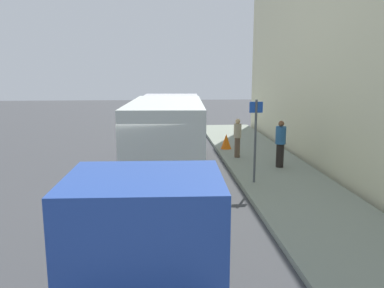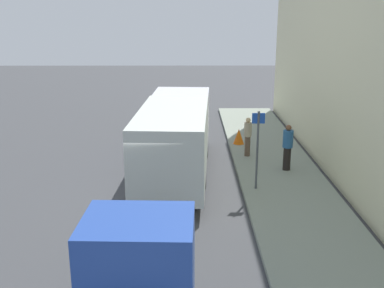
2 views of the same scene
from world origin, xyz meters
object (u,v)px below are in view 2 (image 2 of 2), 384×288
at_px(large_utility_truck, 176,135).
at_px(pedestrian_standing, 248,136).
at_px(pedestrian_walking, 288,146).
at_px(traffic_cone_orange, 239,136).
at_px(street_sign_post, 258,144).

relative_size(large_utility_truck, pedestrian_standing, 5.19).
bearing_deg(pedestrian_walking, pedestrian_standing, -85.03).
xyz_separation_m(large_utility_truck, traffic_cone_orange, (2.82, 3.81, -1.10)).
bearing_deg(street_sign_post, pedestrian_walking, 53.29).
bearing_deg(traffic_cone_orange, street_sign_post, -89.70).
bearing_deg(pedestrian_walking, street_sign_post, 22.47).
distance_m(large_utility_truck, street_sign_post, 3.42).
bearing_deg(pedestrian_walking, large_utility_truck, -29.42).
distance_m(pedestrian_walking, traffic_cone_orange, 4.05).
distance_m(large_utility_truck, pedestrian_standing, 3.62).
distance_m(large_utility_truck, pedestrian_walking, 4.36).
bearing_deg(street_sign_post, pedestrian_standing, 87.77).
relative_size(large_utility_truck, pedestrian_walking, 4.80).
bearing_deg(large_utility_truck, pedestrian_standing, 36.16).
xyz_separation_m(traffic_cone_orange, street_sign_post, (0.03, -5.68, 1.27)).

